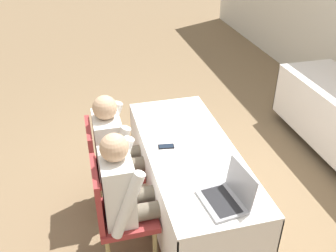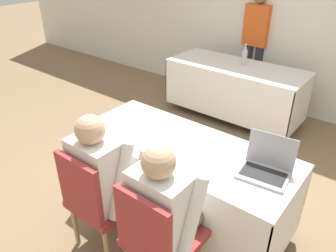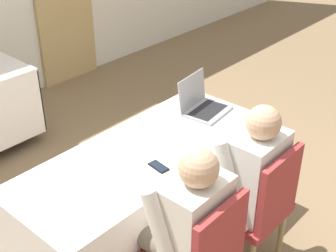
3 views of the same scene
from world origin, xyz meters
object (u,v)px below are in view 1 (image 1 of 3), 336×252
Objects in this scene: chair_near_right at (116,210)px; person_white_shirt at (129,191)px; laptop at (227,196)px; cell_phone at (166,146)px; person_checkered_shirt at (118,148)px; chair_near_left at (107,164)px.

person_white_shirt reaches higher than chair_near_right.
laptop is 2.61× the size of cell_phone.
chair_near_right is 0.60m from person_checkered_shirt.
chair_near_right is (0.36, -0.48, -0.25)m from cell_phone.
laptop reaches higher than chair_near_left.
chair_near_right is at bearing 90.00° from person_white_shirt.
person_checkered_shirt is at bearing -10.17° from chair_near_right.
laptop is at bearing -142.53° from chair_near_left.
person_white_shirt is at bearing -127.35° from laptop.
laptop is at bearing -116.78° from chair_near_right.
chair_near_right reaches higher than cell_phone.
laptop is 0.40× the size of chair_near_right.
person_white_shirt is (0.00, 0.10, 0.16)m from chair_near_right.
cell_phone is 0.65m from chair_near_right.
chair_near_left is at bearing -105.83° from cell_phone.
cell_phone is 0.12× the size of person_checkered_shirt.
chair_near_left is at bearing 0.00° from chair_near_right.
cell_phone is at bearing -45.86° from person_white_shirt.
chair_near_right is at bearing 169.83° from person_checkered_shirt.
cell_phone is at bearing -119.00° from person_checkered_shirt.
chair_near_left is at bearing 90.00° from person_checkered_shirt.
cell_phone is (-0.73, -0.24, -0.04)m from laptop.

